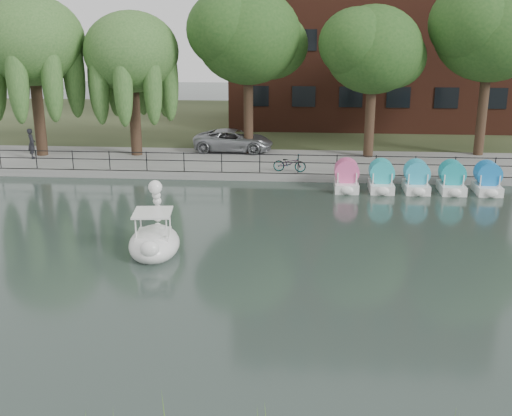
# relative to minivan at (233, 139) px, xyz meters

# --- Properties ---
(ground_plane) EXTENTS (120.00, 120.00, 0.00)m
(ground_plane) POSITION_rel_minivan_xyz_m (1.94, -18.37, -1.15)
(ground_plane) COLOR #3E4C49
(promenade) EXTENTS (40.00, 6.00, 0.40)m
(promenade) POSITION_rel_minivan_xyz_m (1.94, -2.37, -0.95)
(promenade) COLOR gray
(promenade) RESTS_ON ground_plane
(kerb) EXTENTS (40.00, 0.25, 0.40)m
(kerb) POSITION_rel_minivan_xyz_m (1.94, -5.32, -0.95)
(kerb) COLOR gray
(kerb) RESTS_ON ground_plane
(land_strip) EXTENTS (60.00, 22.00, 0.36)m
(land_strip) POSITION_rel_minivan_xyz_m (1.94, 11.63, -0.97)
(land_strip) COLOR #47512D
(land_strip) RESTS_ON ground_plane
(railing) EXTENTS (32.00, 0.05, 1.00)m
(railing) POSITION_rel_minivan_xyz_m (1.94, -5.12, -0.01)
(railing) COLOR black
(railing) RESTS_ON promenade
(willow_left) EXTENTS (5.88, 5.88, 9.01)m
(willow_left) POSITION_rel_minivan_xyz_m (-11.06, -1.87, 5.72)
(willow_left) COLOR #473323
(willow_left) RESTS_ON promenade
(willow_mid) EXTENTS (5.32, 5.32, 8.15)m
(willow_mid) POSITION_rel_minivan_xyz_m (-5.56, -1.37, 5.10)
(willow_mid) COLOR #473323
(willow_mid) RESTS_ON promenade
(broadleaf_center) EXTENTS (6.00, 6.00, 9.25)m
(broadleaf_center) POSITION_rel_minivan_xyz_m (0.94, -0.37, 5.91)
(broadleaf_center) COLOR #473323
(broadleaf_center) RESTS_ON promenade
(broadleaf_right) EXTENTS (5.40, 5.40, 8.32)m
(broadleaf_right) POSITION_rel_minivan_xyz_m (7.94, -0.87, 5.23)
(broadleaf_right) COLOR #473323
(broadleaf_right) RESTS_ON promenade
(broadleaf_far) EXTENTS (6.30, 6.30, 9.71)m
(broadleaf_far) POSITION_rel_minivan_xyz_m (14.44, 0.13, 6.25)
(broadleaf_far) COLOR #473323
(broadleaf_far) RESTS_ON promenade
(minivan) EXTENTS (2.70, 5.50, 1.50)m
(minivan) POSITION_rel_minivan_xyz_m (0.00, 0.00, 0.00)
(minivan) COLOR gray
(minivan) RESTS_ON promenade
(bicycle) EXTENTS (0.77, 1.77, 1.00)m
(bicycle) POSITION_rel_minivan_xyz_m (3.49, -4.87, -0.25)
(bicycle) COLOR gray
(bicycle) RESTS_ON promenade
(pedestrian) EXTENTS (0.76, 0.86, 1.98)m
(pedestrian) POSITION_rel_minivan_xyz_m (-11.24, -2.82, 0.24)
(pedestrian) COLOR black
(pedestrian) RESTS_ON promenade
(swan_boat) EXTENTS (2.14, 3.11, 2.48)m
(swan_boat) POSITION_rel_minivan_xyz_m (-1.19, -15.90, -0.61)
(swan_boat) COLOR white
(swan_boat) RESTS_ON ground_plane
(pedal_boat_row) EXTENTS (7.95, 1.70, 1.40)m
(pedal_boat_row) POSITION_rel_minivan_xyz_m (9.75, -6.81, -0.55)
(pedal_boat_row) COLOR white
(pedal_boat_row) RESTS_ON ground_plane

